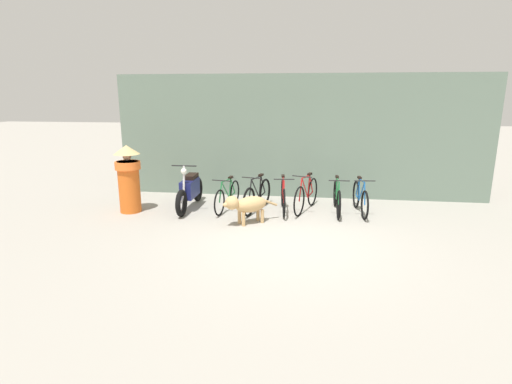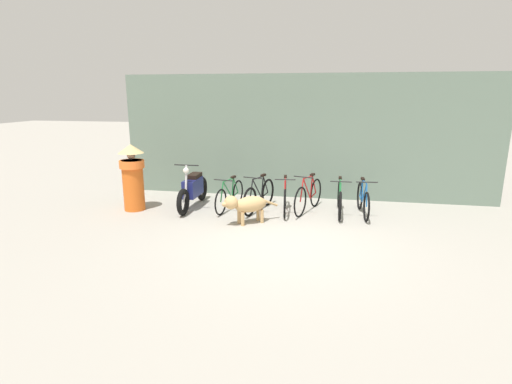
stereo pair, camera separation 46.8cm
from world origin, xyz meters
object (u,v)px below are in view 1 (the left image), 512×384
Objects in this scene: stray_dog at (247,205)px; motorcycle at (190,191)px; bicycle_5 at (360,198)px; person_in_robes at (129,177)px; bicycle_3 at (306,195)px; bicycle_1 at (257,196)px; bicycle_2 at (283,197)px; bicycle_0 at (228,196)px; bicycle_4 at (337,198)px.

motorcycle is at bearing -70.32° from stray_dog.
person_in_robes reaches higher than bicycle_5.
motorcycle is at bearing -68.88° from bicycle_3.
bicycle_1 is 1.50× the size of stray_dog.
bicycle_3 is at bearing 98.56° from bicycle_2.
bicycle_0 is 0.92m from motorcycle.
bicycle_1 reaches higher than bicycle_4.
bicycle_4 is (1.85, 0.14, -0.01)m from bicycle_1.
bicycle_2 is (0.61, 0.00, -0.00)m from bicycle_1.
bicycle_3 reaches higher than bicycle_5.
bicycle_2 is at bearing -57.69° from bicycle_3.
bicycle_5 reaches higher than bicycle_0.
person_in_robes reaches higher than bicycle_1.
bicycle_0 is 0.81× the size of motorcycle.
motorcycle is 1.44m from person_in_robes.
stray_dog is at bearing 9.66° from bicycle_1.
motorcycle is (-2.24, -0.03, 0.08)m from bicycle_2.
motorcycle reaches higher than stray_dog.
bicycle_0 is at bearing -87.16° from bicycle_4.
motorcycle is (-1.63, -0.03, 0.08)m from bicycle_1.
motorcycle is at bearing -74.58° from bicycle_1.
bicycle_3 is at bearing 104.24° from bicycle_0.
bicycle_1 is at bearing 177.64° from person_in_robes.
motorcycle is at bearing -95.37° from bicycle_2.
bicycle_5 is at bearing 174.45° from person_in_robes.
bicycle_4 reaches higher than stray_dog.
bicycle_1 is 1.63m from motorcycle.
bicycle_1 is 0.83× the size of motorcycle.
motorcycle is at bearing -87.90° from bicycle_4.
bicycle_3 is (1.85, 0.16, 0.04)m from bicycle_0.
bicycle_2 is at bearing -84.42° from bicycle_4.
bicycle_3 is (0.53, 0.14, 0.02)m from bicycle_2.
bicycle_2 is 1.25m from bicycle_4.
bicycle_0 is 0.99× the size of bicycle_3.
bicycle_5 is (1.77, 0.10, -0.00)m from bicycle_2.
bicycle_0 is 1.32m from bicycle_2.
bicycle_4 is 2.27m from stray_dog.
bicycle_3 is at bearing -97.11° from bicycle_5.
stray_dog is 0.70× the size of person_in_robes.
bicycle_3 is 0.71m from bicycle_4.
motorcycle reaches higher than bicycle_1.
bicycle_0 is 2.57m from bicycle_4.
motorcycle reaches higher than bicycle_5.
bicycle_3 is 0.82× the size of motorcycle.
bicycle_5 reaches higher than bicycle_4.
bicycle_3 is at bearing 111.60° from bicycle_1.
stray_dog is at bearing 41.02° from bicycle_0.
person_in_robes reaches higher than bicycle_2.
bicycle_0 is at bearing -95.30° from bicycle_2.
person_in_robes is at bearing -88.74° from bicycle_5.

